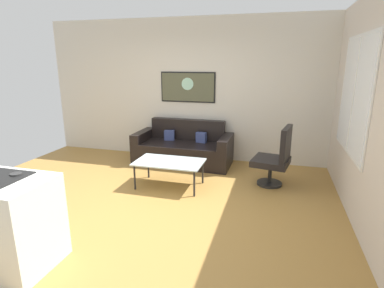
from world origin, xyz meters
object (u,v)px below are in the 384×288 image
object	(u,v)px
armchair	(276,157)
wall_painting	(188,87)
couch	(184,149)
coffee_table	(169,163)

from	to	relation	value
armchair	wall_painting	bearing A→B (deg)	148.06
wall_painting	couch	bearing A→B (deg)	-85.80
couch	armchair	world-z (taller)	armchair
coffee_table	wall_painting	xyz separation A→B (m)	(-0.16, 1.62, 1.07)
couch	coffee_table	world-z (taller)	couch
couch	coffee_table	bearing A→B (deg)	-83.64
coffee_table	armchair	world-z (taller)	armchair
couch	wall_painting	distance (m)	1.25
wall_painting	coffee_table	bearing A→B (deg)	-84.18
couch	coffee_table	size ratio (longest dim) A/B	1.75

